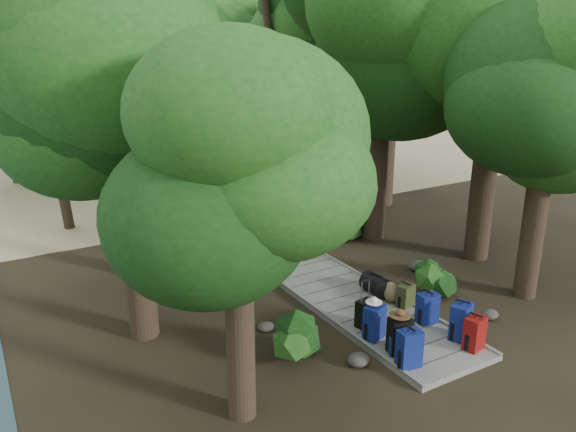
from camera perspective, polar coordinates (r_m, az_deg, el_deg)
ground at (r=14.15m, az=2.45°, el=-6.19°), size 120.00×120.00×0.00m
sand_beach at (r=28.34m, az=-15.36°, el=5.46°), size 40.00×22.00×0.02m
boardwalk at (r=14.91m, az=0.37°, el=-4.64°), size 2.00×12.00×0.12m
backpack_left_a at (r=10.41m, az=12.23°, el=-12.85°), size 0.45×0.34×0.77m
backpack_left_b at (r=10.79m, az=11.30°, el=-11.64°), size 0.47×0.38×0.77m
backpack_left_c at (r=11.18m, az=8.77°, el=-10.43°), size 0.48×0.41×0.75m
backpack_right_a at (r=11.27m, az=18.45°, el=-11.06°), size 0.46×0.37×0.72m
backpack_right_b at (r=11.53m, az=17.17°, el=-10.00°), size 0.54×0.47×0.81m
backpack_right_c at (r=11.98m, az=14.00°, el=-8.92°), size 0.44×0.34×0.70m
backpack_right_d at (r=12.58m, az=11.88°, el=-7.80°), size 0.41×0.33×0.55m
duffel_right_khaki at (r=12.95m, az=9.75°, el=-7.25°), size 0.44×0.63×0.40m
duffel_right_black at (r=13.11m, az=8.93°, el=-6.84°), size 0.53×0.74×0.42m
suitcase_on_boardwalk at (r=11.62m, az=7.75°, el=-9.74°), size 0.40×0.27×0.57m
lone_suitcase_on_sand at (r=20.90m, az=-8.38°, el=2.61°), size 0.45×0.31×0.65m
hat_brown at (r=10.56m, az=11.34°, el=-9.59°), size 0.40×0.40×0.12m
hat_white at (r=11.00m, az=8.73°, el=-8.41°), size 0.32×0.32×0.11m
kayak at (r=22.85m, az=-19.37°, el=2.65°), size 1.50×3.20×0.31m
sun_lounger at (r=23.35m, az=-2.69°, el=4.34°), size 0.68×1.94×0.62m
tree_right_a at (r=13.25m, az=24.67°, el=6.92°), size 4.34×4.34×7.23m
tree_right_b at (r=15.19m, az=20.18°, el=12.29°), size 5.12×5.12×9.14m
tree_right_c at (r=16.05m, az=9.36°, el=14.60°), size 5.68×5.68×9.83m
tree_right_d at (r=19.69m, az=10.26°, el=18.62°), size 6.68×6.68×12.25m
tree_right_e at (r=20.62m, az=2.58°, el=14.80°), size 5.20×5.20×9.36m
tree_right_f at (r=24.66m, az=4.25°, el=14.91°), size 5.08×5.08×9.07m
tree_left_a at (r=8.01m, az=-5.21°, el=-0.97°), size 3.81×3.81×6.35m
tree_left_b at (r=10.61m, az=-15.97°, el=8.05°), size 4.53×4.53×8.15m
tree_left_c at (r=13.96m, az=-17.01°, el=10.14°), size 4.68×4.68×8.14m
tree_back_a at (r=27.17m, az=-18.88°, el=13.58°), size 4.85×4.85×8.39m
tree_back_b at (r=28.84m, az=-13.64°, el=14.72°), size 4.99×4.99×8.91m
tree_back_c at (r=29.36m, az=-7.40°, el=16.09°), size 5.50×5.50×9.91m
tree_back_d at (r=25.11m, az=-26.70°, el=11.33°), size 4.48×4.48×7.46m
palm_right_a at (r=19.65m, az=-0.84°, el=12.86°), size 4.76×4.76×8.12m
palm_right_b at (r=25.68m, az=-1.42°, el=13.65°), size 4.04×4.04×7.81m
palm_right_c at (r=25.07m, az=-8.48°, el=11.56°), size 3.92×3.92×6.23m
palm_left_a at (r=18.07m, az=-23.26°, el=9.12°), size 4.36×4.36×6.93m
rock_left_a at (r=10.64m, az=7.18°, el=-14.28°), size 0.42×0.38×0.23m
rock_left_b at (r=11.67m, az=-2.24°, el=-11.18°), size 0.34×0.31×0.19m
rock_left_c at (r=13.59m, az=-2.87°, el=-6.65°), size 0.48×0.43×0.26m
rock_left_d at (r=15.77m, az=-10.44°, el=-3.61°), size 0.27×0.24×0.15m
rock_right_a at (r=12.86m, az=19.80°, el=-9.38°), size 0.38×0.34×0.21m
rock_right_b at (r=14.82m, az=13.01°, el=-4.96°), size 0.48×0.44×0.27m
rock_right_c at (r=16.62m, az=4.85°, el=-2.23°), size 0.28×0.25×0.15m
shrub_left_a at (r=10.55m, az=0.45°, el=-12.33°), size 1.00×1.00×0.90m
shrub_left_b at (r=13.75m, az=-6.05°, el=-5.17°), size 0.90×0.90×0.81m
shrub_left_c at (r=17.03m, az=-13.62°, el=-0.36°), size 1.31×1.31×1.18m
shrub_right_a at (r=13.50m, az=14.62°, el=-6.18°), size 0.88×0.88×0.79m
shrub_right_b at (r=16.63m, az=5.76°, el=-0.68°), size 1.12×1.12×1.01m
shrub_right_c at (r=19.18m, az=-1.16°, el=1.39°), size 0.75×0.75×0.67m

